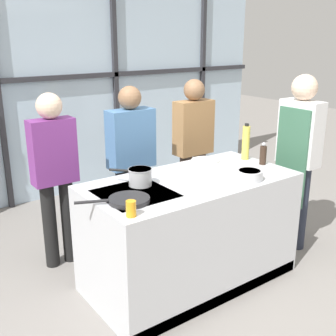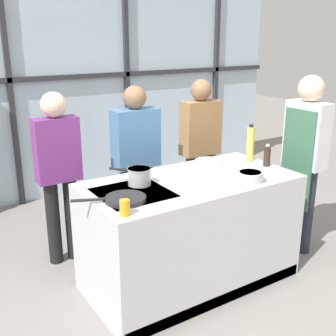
{
  "view_description": "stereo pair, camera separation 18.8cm",
  "coord_description": "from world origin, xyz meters",
  "px_view_note": "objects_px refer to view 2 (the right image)",
  "views": [
    {
      "loc": [
        -2.05,
        -2.49,
        2.04
      ],
      "look_at": [
        -0.16,
        0.1,
        1.03
      ],
      "focal_mm": 45.0,
      "sensor_mm": 36.0,
      "label": 1
    },
    {
      "loc": [
        -1.89,
        -2.6,
        2.04
      ],
      "look_at": [
        -0.16,
        0.1,
        1.03
      ],
      "focal_mm": 45.0,
      "sensor_mm": 36.0,
      "label": 2
    }
  ],
  "objects_px": {
    "frying_pan": "(124,199)",
    "saucepan": "(139,176)",
    "spectator_center_right": "(200,144)",
    "spectator_center_left": "(136,157)",
    "oil_bottle": "(250,144)",
    "chef": "(304,153)",
    "pepper_grinder": "(267,156)",
    "white_plate": "(209,161)",
    "spectator_far_left": "(58,168)",
    "mixing_bowl": "(250,176)",
    "juice_glass_near": "(125,208)"
  },
  "relations": [
    {
      "from": "saucepan",
      "to": "spectator_center_right",
      "type": "bearing_deg",
      "value": 33.99
    },
    {
      "from": "mixing_bowl",
      "to": "saucepan",
      "type": "bearing_deg",
      "value": 152.25
    },
    {
      "from": "spectator_center_left",
      "to": "saucepan",
      "type": "bearing_deg",
      "value": 63.03
    },
    {
      "from": "spectator_center_left",
      "to": "juice_glass_near",
      "type": "relative_size",
      "value": 14.96
    },
    {
      "from": "frying_pan",
      "to": "pepper_grinder",
      "type": "height_order",
      "value": "pepper_grinder"
    },
    {
      "from": "spectator_center_right",
      "to": "pepper_grinder",
      "type": "distance_m",
      "value": 1.0
    },
    {
      "from": "spectator_center_right",
      "to": "juice_glass_near",
      "type": "bearing_deg",
      "value": 39.22
    },
    {
      "from": "spectator_center_right",
      "to": "juice_glass_near",
      "type": "distance_m",
      "value": 2.02
    },
    {
      "from": "juice_glass_near",
      "to": "white_plate",
      "type": "bearing_deg",
      "value": 28.81
    },
    {
      "from": "spectator_far_left",
      "to": "spectator_center_left",
      "type": "relative_size",
      "value": 1.0
    },
    {
      "from": "mixing_bowl",
      "to": "juice_glass_near",
      "type": "xyz_separation_m",
      "value": [
        -1.15,
        -0.05,
        0.01
      ]
    },
    {
      "from": "frying_pan",
      "to": "mixing_bowl",
      "type": "height_order",
      "value": "mixing_bowl"
    },
    {
      "from": "pepper_grinder",
      "to": "frying_pan",
      "type": "bearing_deg",
      "value": -177.46
    },
    {
      "from": "frying_pan",
      "to": "saucepan",
      "type": "xyz_separation_m",
      "value": [
        0.26,
        0.25,
        0.05
      ]
    },
    {
      "from": "spectator_far_left",
      "to": "saucepan",
      "type": "distance_m",
      "value": 0.89
    },
    {
      "from": "oil_bottle",
      "to": "spectator_center_left",
      "type": "bearing_deg",
      "value": 134.7
    },
    {
      "from": "frying_pan",
      "to": "juice_glass_near",
      "type": "xyz_separation_m",
      "value": [
        -0.11,
        -0.22,
        0.03
      ]
    },
    {
      "from": "spectator_far_left",
      "to": "spectator_center_left",
      "type": "distance_m",
      "value": 0.79
    },
    {
      "from": "white_plate",
      "to": "oil_bottle",
      "type": "relative_size",
      "value": 0.76
    },
    {
      "from": "saucepan",
      "to": "spectator_far_left",
      "type": "bearing_deg",
      "value": 114.96
    },
    {
      "from": "spectator_center_right",
      "to": "saucepan",
      "type": "distance_m",
      "value": 1.45
    },
    {
      "from": "chef",
      "to": "white_plate",
      "type": "relative_size",
      "value": 6.58
    },
    {
      "from": "chef",
      "to": "spectator_center_right",
      "type": "bearing_deg",
      "value": 23.53
    },
    {
      "from": "chef",
      "to": "spectator_center_left",
      "type": "xyz_separation_m",
      "value": [
        -1.23,
        1.03,
        -0.09
      ]
    },
    {
      "from": "spectator_far_left",
      "to": "oil_bottle",
      "type": "relative_size",
      "value": 4.65
    },
    {
      "from": "spectator_center_right",
      "to": "saucepan",
      "type": "relative_size",
      "value": 5.57
    },
    {
      "from": "chef",
      "to": "saucepan",
      "type": "relative_size",
      "value": 5.91
    },
    {
      "from": "chef",
      "to": "spectator_center_left",
      "type": "distance_m",
      "value": 1.61
    },
    {
      "from": "mixing_bowl",
      "to": "pepper_grinder",
      "type": "relative_size",
      "value": 1.04
    },
    {
      "from": "chef",
      "to": "white_plate",
      "type": "bearing_deg",
      "value": 62.61
    },
    {
      "from": "spectator_center_left",
      "to": "pepper_grinder",
      "type": "xyz_separation_m",
      "value": [
        0.78,
        -0.99,
        0.13
      ]
    },
    {
      "from": "oil_bottle",
      "to": "chef",
      "type": "bearing_deg",
      "value": -28.12
    },
    {
      "from": "spectator_far_left",
      "to": "spectator_center_right",
      "type": "bearing_deg",
      "value": -180.0
    },
    {
      "from": "spectator_far_left",
      "to": "spectator_center_right",
      "type": "relative_size",
      "value": 0.99
    },
    {
      "from": "frying_pan",
      "to": "oil_bottle",
      "type": "relative_size",
      "value": 1.45
    },
    {
      "from": "spectator_center_left",
      "to": "spectator_center_right",
      "type": "relative_size",
      "value": 0.99
    },
    {
      "from": "chef",
      "to": "oil_bottle",
      "type": "relative_size",
      "value": 5.0
    },
    {
      "from": "chef",
      "to": "white_plate",
      "type": "distance_m",
      "value": 0.91
    },
    {
      "from": "spectator_center_left",
      "to": "spectator_center_right",
      "type": "bearing_deg",
      "value": 180.0
    },
    {
      "from": "frying_pan",
      "to": "saucepan",
      "type": "bearing_deg",
      "value": 44.08
    },
    {
      "from": "frying_pan",
      "to": "saucepan",
      "type": "height_order",
      "value": "saucepan"
    },
    {
      "from": "frying_pan",
      "to": "mixing_bowl",
      "type": "xyz_separation_m",
      "value": [
        1.04,
        -0.16,
        0.02
      ]
    },
    {
      "from": "saucepan",
      "to": "oil_bottle",
      "type": "bearing_deg",
      "value": 1.22
    },
    {
      "from": "spectator_center_right",
      "to": "oil_bottle",
      "type": "relative_size",
      "value": 4.71
    },
    {
      "from": "spectator_center_right",
      "to": "frying_pan",
      "type": "xyz_separation_m",
      "value": [
        -1.45,
        -1.06,
        0.04
      ]
    },
    {
      "from": "saucepan",
      "to": "oil_bottle",
      "type": "distance_m",
      "value": 1.19
    },
    {
      "from": "white_plate",
      "to": "pepper_grinder",
      "type": "distance_m",
      "value": 0.53
    },
    {
      "from": "oil_bottle",
      "to": "saucepan",
      "type": "bearing_deg",
      "value": -178.78
    },
    {
      "from": "white_plate",
      "to": "mixing_bowl",
      "type": "distance_m",
      "value": 0.61
    },
    {
      "from": "chef",
      "to": "saucepan",
      "type": "height_order",
      "value": "chef"
    }
  ]
}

